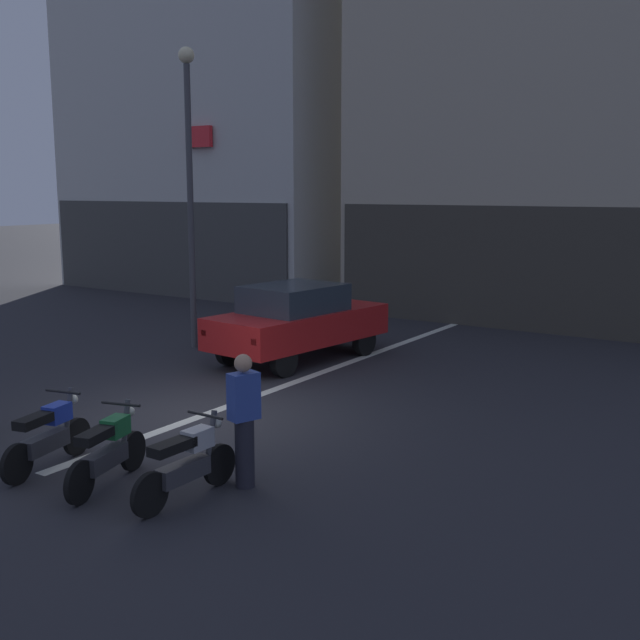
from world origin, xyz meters
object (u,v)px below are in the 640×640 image
motorcycle_blue_row_leftmost (48,435)px  person_by_motorcycles (244,420)px  street_lamp (189,169)px  motorcycle_silver_row_centre (187,463)px  motorcycle_green_row_left_mid (108,450)px  car_red_crossing_near (297,320)px

motorcycle_blue_row_leftmost → person_by_motorcycles: (2.53, 0.93, 0.40)m
street_lamp → motorcycle_silver_row_centre: 9.61m
motorcycle_blue_row_leftmost → person_by_motorcycles: bearing=20.1°
motorcycle_green_row_left_mid → person_by_motorcycles: bearing=32.5°
car_red_crossing_near → motorcycle_silver_row_centre: car_red_crossing_near is taller
person_by_motorcycles → car_red_crossing_near: bearing=119.7°
street_lamp → car_red_crossing_near: bearing=3.9°
street_lamp → person_by_motorcycles: (6.27, -5.92, -3.22)m
motorcycle_blue_row_leftmost → motorcycle_green_row_left_mid: same height
motorcycle_blue_row_leftmost → motorcycle_green_row_left_mid: (1.11, 0.02, 0.00)m
street_lamp → motorcycle_blue_row_leftmost: (3.74, -6.85, -3.62)m
car_red_crossing_near → street_lamp: bearing=-176.1°
car_red_crossing_near → street_lamp: street_lamp is taller
person_by_motorcycles → motorcycle_blue_row_leftmost: bearing=-159.9°
motorcycle_green_row_left_mid → motorcycle_silver_row_centre: 1.13m
car_red_crossing_near → motorcycle_green_row_left_mid: car_red_crossing_near is taller
motorcycle_blue_row_leftmost → motorcycle_green_row_left_mid: 1.11m
street_lamp → motorcycle_blue_row_leftmost: bearing=-61.4°
car_red_crossing_near → motorcycle_green_row_left_mid: bearing=-73.6°
motorcycle_blue_row_leftmost → motorcycle_silver_row_centre: size_ratio=0.98×
person_by_motorcycles → motorcycle_silver_row_centre: bearing=-114.1°
motorcycle_green_row_left_mid → person_by_motorcycles: (1.42, 0.91, 0.40)m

